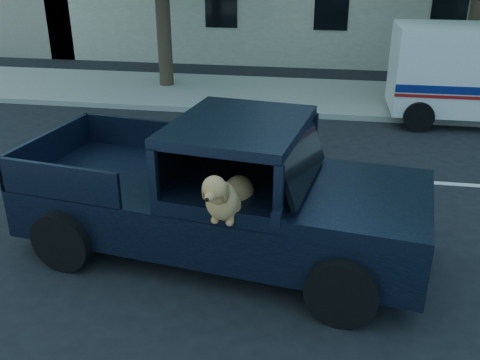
{
  "coord_description": "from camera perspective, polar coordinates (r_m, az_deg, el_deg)",
  "views": [
    {
      "loc": [
        1.13,
        -6.57,
        4.27
      ],
      "look_at": [
        0.02,
        -0.12,
        1.36
      ],
      "focal_mm": 40.0,
      "sensor_mm": 36.0,
      "label": 1
    }
  ],
  "objects": [
    {
      "name": "mail_truck",
      "position": [
        15.02,
        23.92,
        9.59
      ],
      "size": [
        4.46,
        2.3,
        2.43
      ],
      "rotation": [
        0.0,
        0.0,
        0.01
      ],
      "color": "silver",
      "rests_on": "ground"
    },
    {
      "name": "far_sidewalk",
      "position": [
        16.35,
        5.48,
        8.97
      ],
      "size": [
        60.0,
        4.0,
        0.15
      ],
      "primitive_type": "cube",
      "color": "gray",
      "rests_on": "ground"
    },
    {
      "name": "ground",
      "position": [
        7.91,
        -0.03,
        -8.71
      ],
      "size": [
        120.0,
        120.0,
        0.0
      ],
      "primitive_type": "plane",
      "color": "black",
      "rests_on": "ground"
    },
    {
      "name": "pickup_truck",
      "position": [
        7.87,
        -2.73,
        -3.06
      ],
      "size": [
        6.06,
        3.37,
        2.07
      ],
      "rotation": [
        0.0,
        0.0,
        -0.15
      ],
      "color": "black",
      "rests_on": "ground"
    },
    {
      "name": "lane_stripes",
      "position": [
        10.88,
        13.5,
        0.16
      ],
      "size": [
        21.6,
        0.14,
        0.01
      ],
      "primitive_type": null,
      "color": "silver",
      "rests_on": "ground"
    }
  ]
}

